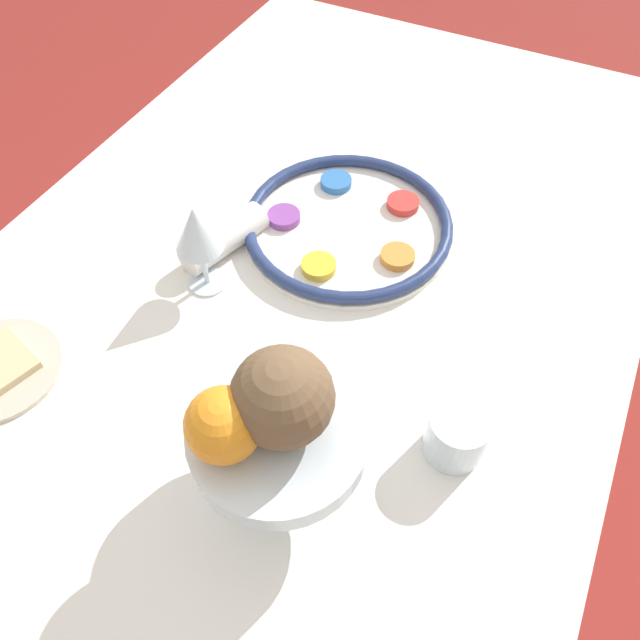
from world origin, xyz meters
TOP-DOWN VIEW (x-y plane):
  - ground_plane at (0.00, 0.00)m, footprint 8.00×8.00m
  - dining_table at (0.00, 0.00)m, footprint 1.56×1.01m
  - seder_plate at (-0.07, 0.02)m, footprint 0.35×0.35m
  - wine_glass at (0.13, -0.13)m, footprint 0.07×0.07m
  - fruit_stand at (0.37, 0.14)m, footprint 0.20×0.20m
  - orange_fruit at (0.41, 0.10)m, footprint 0.08×0.08m
  - coconut at (0.36, 0.14)m, footprint 0.11×0.11m
  - napkin_roll at (0.06, -0.14)m, footprint 0.16×0.09m
  - cup_near at (0.23, 0.31)m, footprint 0.08×0.08m

SIDE VIEW (x-z plane):
  - ground_plane at x=0.00m, z-range 0.00..0.00m
  - dining_table at x=0.00m, z-range 0.00..0.76m
  - seder_plate at x=-0.07m, z-range 0.76..0.79m
  - napkin_roll at x=0.06m, z-range 0.76..0.81m
  - cup_near at x=0.23m, z-range 0.76..0.84m
  - fruit_stand at x=0.37m, z-range 0.80..0.93m
  - wine_glass at x=0.13m, z-range 0.80..0.95m
  - orange_fruit at x=0.41m, z-range 0.89..0.97m
  - coconut at x=0.36m, z-range 0.89..1.00m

